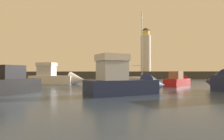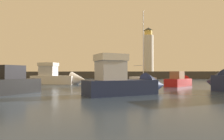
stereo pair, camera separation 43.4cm
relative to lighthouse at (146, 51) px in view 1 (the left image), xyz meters
The scene contains 8 objects.
ground_plane 34.01m from the lighthouse, 101.53° to the right, with size 220.00×220.00×0.00m, color #2D3D51.
breakwater 10.30m from the lighthouse, behind, with size 83.08×4.25×2.26m, color #423F3D.
lighthouse is the anchor object (origin of this frame).
motorboat_1 49.20m from the lighthouse, 94.10° to the right, with size 7.66×6.27×3.79m.
motorboat_3 39.00m from the lighthouse, 113.97° to the right, with size 9.29×3.39×3.98m.
motorboat_4 37.73m from the lighthouse, 85.21° to the right, with size 4.96×6.06×2.36m.
motorboat_5 44.00m from the lighthouse, 98.65° to the right, with size 2.79×6.91×2.68m.
sailboat_moored 32.56m from the lighthouse, 94.33° to the right, with size 4.56×7.23×12.23m.
Camera 1 is at (3.60, -1.05, 1.82)m, focal length 31.59 mm.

